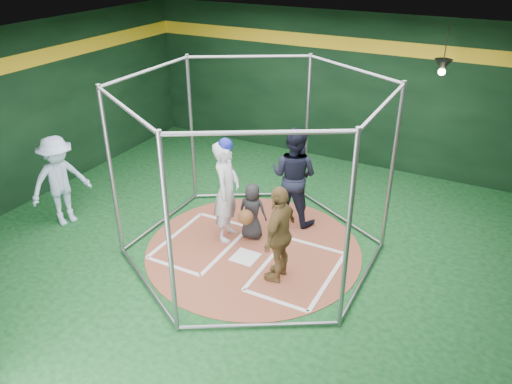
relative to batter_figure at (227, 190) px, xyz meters
The scene contains 12 objects.
room_shell 1.00m from the batter_figure, 12.79° to the right, with size 10.10×9.10×3.53m.
clay_disc 1.15m from the batter_figure, 13.50° to the right, with size 3.80×3.80×0.01m, color #984D37.
home_plate 1.22m from the batter_figure, 36.21° to the right, with size 0.43×0.43×0.01m, color white.
batter_box_left 1.09m from the batter_figure, 130.64° to the right, with size 1.17×1.77×0.01m.
batter_box_right 1.87m from the batter_figure, 14.26° to the right, with size 1.17×1.77×0.01m.
batting_cage 0.82m from the batter_figure, 13.50° to the right, with size 4.05×4.67×3.00m.
pendant_lamp_near 4.79m from the batter_figure, 50.87° to the left, with size 0.34×0.34×0.90m.
batter_figure is the anchor object (origin of this frame).
visitor_leopard 1.51m from the batter_figure, 26.29° to the right, with size 0.96×0.40×1.64m, color #9D7C43.
catcher_figure 0.61m from the batter_figure, 24.11° to the left, with size 0.57×0.60×1.07m.
umpire 1.36m from the batter_figure, 53.38° to the left, with size 0.92×0.72×1.90m, color black.
bystander_blue 3.19m from the batter_figure, 162.33° to the right, with size 1.14×0.65×1.76m, color #ACC3E3.
Camera 1 is at (3.46, -6.52, 4.99)m, focal length 35.00 mm.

